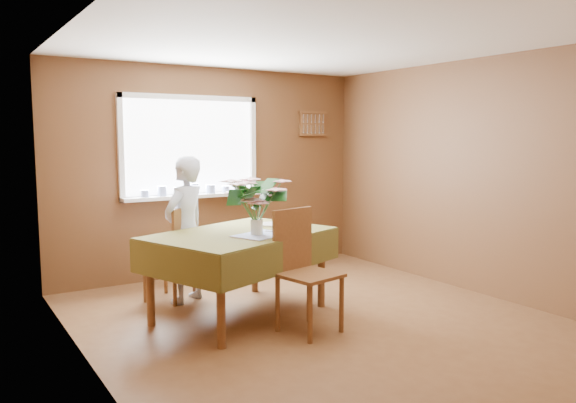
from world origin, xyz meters
TOP-DOWN VIEW (x-y plane):
  - floor at (0.00, 0.00)m, footprint 4.50×4.50m
  - ceiling at (0.00, 0.00)m, footprint 4.50×4.50m
  - wall_back at (0.00, 2.25)m, footprint 4.00×0.00m
  - wall_front at (0.00, -2.25)m, footprint 4.00×0.00m
  - wall_left at (-2.00, 0.00)m, footprint 0.00×4.50m
  - wall_right at (2.00, 0.00)m, footprint 0.00×4.50m
  - window_assembly at (-0.30, 2.19)m, footprint 1.72×0.20m
  - spoon_rack at (1.45, 2.22)m, footprint 0.44×0.05m
  - dining_table at (-0.52, 0.55)m, footprint 1.92×1.60m
  - chair_far at (-0.85, 1.34)m, footprint 0.58×0.58m
  - chair_near at (-0.25, -0.07)m, footprint 0.53×0.53m
  - seated_woman at (-0.78, 1.26)m, footprint 0.65×0.57m
  - flower_bouquet at (-0.47, 0.34)m, footprint 0.58×0.58m
  - side_plate at (-0.06, 0.77)m, footprint 0.36×0.36m
  - table_knife at (-0.26, 0.35)m, footprint 0.15×0.18m

SIDE VIEW (x-z plane):
  - floor at x=0.00m, z-range 0.00..0.00m
  - chair_far at x=-0.85m, z-range 0.04..1.02m
  - chair_near at x=-0.25m, z-range 0.04..1.10m
  - dining_table at x=-0.52m, z-range 0.30..1.10m
  - seated_woman at x=-0.78m, z-range 0.00..1.48m
  - side_plate at x=-0.06m, z-range 0.79..0.81m
  - table_knife at x=-0.26m, z-range 0.80..0.81m
  - flower_bouquet at x=-0.47m, z-range 0.87..1.36m
  - wall_back at x=0.00m, z-range -0.75..3.25m
  - wall_front at x=0.00m, z-range -0.75..3.25m
  - wall_left at x=-2.00m, z-range -1.00..3.50m
  - wall_right at x=2.00m, z-range -1.00..3.50m
  - window_assembly at x=-0.30m, z-range 0.73..1.95m
  - spoon_rack at x=1.45m, z-range 1.69..2.02m
  - ceiling at x=0.00m, z-range 2.50..2.50m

